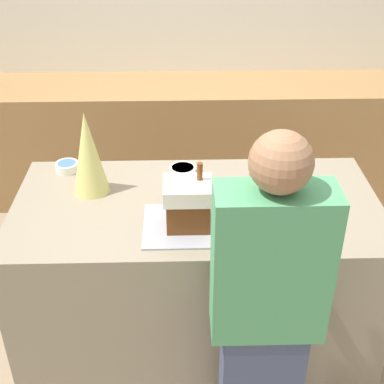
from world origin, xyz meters
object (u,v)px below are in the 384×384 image
candy_bowl_front_corner (67,166)px  candy_bowl_near_tray_right (183,171)px  gingerbread_house (188,203)px  baking_tray (188,225)px  candy_bowl_near_tray_left (298,194)px  person (266,316)px  decorative_tree (88,153)px  candy_bowl_center_rear (299,176)px

candy_bowl_front_corner → candy_bowl_near_tray_right: bearing=-5.7°
gingerbread_house → baking_tray: bearing=-151.1°
candy_bowl_near_tray_left → person: (-0.23, -0.63, -0.15)m
candy_bowl_near_tray_left → person: bearing=-110.3°
gingerbread_house → decorative_tree: 0.55m
gingerbread_house → person: (0.28, -0.42, -0.24)m
candy_bowl_center_rear → gingerbread_house: bearing=-145.7°
baking_tray → decorative_tree: size_ratio=0.96×
candy_bowl_center_rear → candy_bowl_near_tray_left: candy_bowl_near_tray_left is taller
person → candy_bowl_center_rear: bearing=71.4°
baking_tray → candy_bowl_front_corner: 0.79m
baking_tray → candy_bowl_front_corner: (-0.60, 0.51, 0.02)m
gingerbread_house → decorative_tree: bearing=145.8°
gingerbread_house → candy_bowl_near_tray_right: size_ratio=2.10×
gingerbread_house → candy_bowl_near_tray_left: gingerbread_house is taller
decorative_tree → candy_bowl_center_rear: size_ratio=3.32×
baking_tray → candy_bowl_center_rear: (0.55, 0.38, 0.02)m
candy_bowl_center_rear → candy_bowl_near_tray_left: 0.17m
person → candy_bowl_near_tray_right: bearing=109.1°
gingerbread_house → candy_bowl_front_corner: gingerbread_house is taller
baking_tray → candy_bowl_center_rear: candy_bowl_center_rear is taller
decorative_tree → candy_bowl_near_tray_left: 0.98m
decorative_tree → candy_bowl_near_tray_left: size_ratio=3.83×
gingerbread_house → person: person is taller
baking_tray → candy_bowl_center_rear: 0.67m
baking_tray → candy_bowl_front_corner: bearing=140.0°
candy_bowl_front_corner → candy_bowl_near_tray_left: 1.15m
candy_bowl_near_tray_right → gingerbread_house: bearing=-87.7°
candy_bowl_near_tray_right → candy_bowl_near_tray_left: (0.53, -0.24, 0.00)m
candy_bowl_front_corner → candy_bowl_center_rear: (1.15, -0.13, 0.00)m
gingerbread_house → person: 0.56m
candy_bowl_near_tray_left → candy_bowl_front_corner: bearing=165.1°
candy_bowl_near_tray_left → person: 0.69m
baking_tray → decorative_tree: (-0.45, 0.31, 0.20)m
candy_bowl_near_tray_left → baking_tray: bearing=-157.9°
baking_tray → candy_bowl_front_corner: candy_bowl_front_corner is taller
candy_bowl_near_tray_left → candy_bowl_center_rear: bearing=77.8°
candy_bowl_center_rear → decorative_tree: bearing=-176.0°
baking_tray → person: (0.28, -0.42, -0.13)m
candy_bowl_front_corner → gingerbread_house: bearing=-40.0°
person → decorative_tree: bearing=135.3°
person → candy_bowl_front_corner: bearing=133.7°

